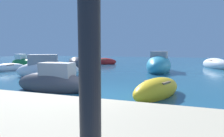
% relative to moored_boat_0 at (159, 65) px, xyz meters
% --- Properties ---
extents(ground, '(80.00, 80.00, 0.00)m').
position_rel_moored_boat_0_xyz_m(ground, '(-1.78, -10.03, -0.59)').
color(ground, '#1E5170').
extents(quay_promenade, '(44.00, 32.00, 0.50)m').
position_rel_moored_boat_0_xyz_m(quay_promenade, '(2.53, -10.40, -0.34)').
color(quay_promenade, beige).
rests_on(quay_promenade, ground).
extents(moored_boat_0, '(2.09, 5.38, 2.19)m').
position_rel_moored_boat_0_xyz_m(moored_boat_0, '(0.00, 0.00, 0.00)').
color(moored_boat_0, teal).
rests_on(moored_boat_0, ground).
extents(moored_boat_1, '(4.59, 3.48, 1.90)m').
position_rel_moored_boat_0_xyz_m(moored_boat_1, '(-7.42, -5.70, -0.11)').
color(moored_boat_1, white).
rests_on(moored_boat_1, ground).
extents(moored_boat_3, '(3.24, 4.20, 1.42)m').
position_rel_moored_boat_0_xyz_m(moored_boat_3, '(-9.08, 1.30, -0.20)').
color(moored_boat_3, '#3F3F47').
rests_on(moored_boat_3, ground).
extents(moored_boat_4, '(4.18, 2.47, 1.67)m').
position_rel_moored_boat_0_xyz_m(moored_boat_4, '(-15.18, -0.10, -0.19)').
color(moored_boat_4, '#197233').
rests_on(moored_boat_4, ground).
extents(moored_boat_6, '(3.66, 2.42, 1.05)m').
position_rel_moored_boat_0_xyz_m(moored_boat_6, '(-7.56, 5.77, -0.30)').
color(moored_boat_6, '#B21E1E').
rests_on(moored_boat_6, ground).
extents(moored_boat_7, '(2.81, 4.09, 1.33)m').
position_rel_moored_boat_0_xyz_m(moored_boat_7, '(5.37, 4.93, -0.22)').
color(moored_boat_7, white).
rests_on(moored_boat_7, ground).
extents(moored_boat_8, '(2.26, 3.37, 1.00)m').
position_rel_moored_boat_0_xyz_m(moored_boat_8, '(0.64, -9.21, -0.32)').
color(moored_boat_8, gold).
rests_on(moored_boat_8, ground).
extents(moored_boat_9, '(3.74, 1.42, 1.59)m').
position_rel_moored_boat_0_xyz_m(moored_boat_9, '(-4.16, -9.66, -0.19)').
color(moored_boat_9, '#3F3F47').
rests_on(moored_boat_9, ground).
extents(moored_boat_10, '(1.75, 3.25, 0.89)m').
position_rel_moored_boat_0_xyz_m(moored_boat_10, '(-12.97, -4.02, -0.34)').
color(moored_boat_10, white).
rests_on(moored_boat_10, ground).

